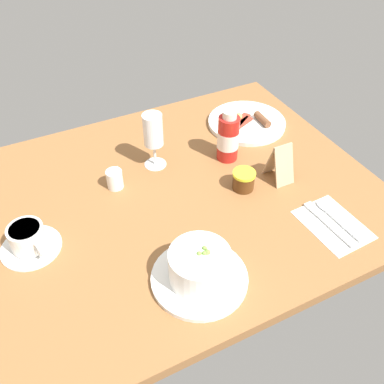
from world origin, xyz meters
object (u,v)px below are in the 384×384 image
coffee_cup (28,240)px  sauce_bottle_red (228,138)px  creamer_jug (115,179)px  cutlery_setting (332,223)px  breakfast_plate (246,122)px  porridge_bowl (200,268)px  wine_glass (153,133)px  jam_jar (244,180)px  menu_card (280,162)px

coffee_cup → sauce_bottle_red: (57.35, 9.45, 3.96)cm
creamer_jug → cutlery_setting: bearing=-40.7°
coffee_cup → sauce_bottle_red: bearing=9.4°
cutlery_setting → breakfast_plate: (4.35, 46.47, 0.65)cm
porridge_bowl → wine_glass: (7.11, 40.87, 6.76)cm
jam_jar → sauce_bottle_red: (2.81, 13.35, 4.30)cm
coffee_cup → cutlery_setting: bearing=-20.3°
coffee_cup → wine_glass: (37.61, 15.71, 7.80)cm
creamer_jug → sauce_bottle_red: (32.87, -2.30, 4.28)cm
porridge_bowl → menu_card: size_ratio=1.89×
porridge_bowl → menu_card: bearing=30.5°
menu_card → coffee_cup: bearing=175.9°
jam_jar → porridge_bowl: bearing=-138.5°
breakfast_plate → wine_glass: bearing=-170.1°
wine_glass → jam_jar: bearing=-49.2°
coffee_cup → creamer_jug: (24.48, 11.75, -0.32)cm
cutlery_setting → breakfast_plate: size_ratio=0.72×
cutlery_setting → wine_glass: 51.24cm
porridge_bowl → sauce_bottle_red: 43.90cm
breakfast_plate → creamer_jug: bearing=-168.1°
cutlery_setting → coffee_cup: size_ratio=1.28×
jam_jar → menu_card: (10.62, -0.80, 2.79)cm
wine_glass → sauce_bottle_red: (19.74, -6.26, -3.84)cm
coffee_cup → jam_jar: size_ratio=2.29×
jam_jar → breakfast_plate: bearing=56.5°
cutlery_setting → jam_jar: bearing=120.9°
coffee_cup → sauce_bottle_red: 58.26cm
menu_card → creamer_jug: bearing=158.0°
creamer_jug → breakfast_plate: 48.03cm
sauce_bottle_red → jam_jar: bearing=-101.9°
coffee_cup → breakfast_plate: (71.45, 21.62, -2.09)cm
cutlery_setting → menu_card: menu_card is taller
sauce_bottle_red → menu_card: bearing=-61.1°
cutlery_setting → coffee_cup: 71.60cm
menu_card → breakfast_plate: bearing=76.6°
breakfast_plate → menu_card: (-6.28, -26.33, 4.54)cm
breakfast_plate → menu_card: 27.45cm
jam_jar → menu_card: 11.01cm
creamer_jug → sauce_bottle_red: sauce_bottle_red is taller
menu_card → cutlery_setting: bearing=-84.5°
menu_card → wine_glass: bearing=143.5°
sauce_bottle_red → menu_card: 16.24cm
breakfast_plate → coffee_cup: bearing=-163.2°
breakfast_plate → menu_card: bearing=-103.4°
porridge_bowl → jam_jar: size_ratio=3.45×
wine_glass → sauce_bottle_red: bearing=-17.6°
sauce_bottle_red → breakfast_plate: (14.10, 12.17, -6.05)cm
cutlery_setting → creamer_jug: size_ratio=3.09×
sauce_bottle_red → breakfast_plate: size_ratio=0.63×
coffee_cup → creamer_jug: coffee_cup is taller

